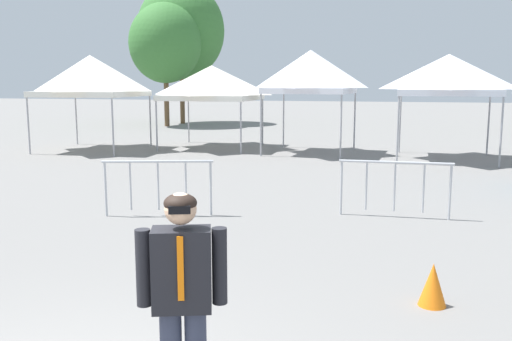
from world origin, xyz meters
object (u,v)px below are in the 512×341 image
(canopy_tent_far_left, at_px, (91,76))
(crowd_barrier_near_person, at_px, (395,178))
(canopy_tent_far_right, at_px, (212,83))
(crowd_barrier_by_lift, at_px, (158,177))
(canopy_tent_right_of_center, at_px, (448,75))
(person_foreground, at_px, (182,294))
(canopy_tent_behind_center, at_px, (310,72))
(tree_behind_tents_center, at_px, (181,31))
(traffic_cone_lot_center, at_px, (433,285))
(tree_behind_tents_right, at_px, (165,43))

(canopy_tent_far_left, bearing_deg, crowd_barrier_near_person, -35.88)
(canopy_tent_far_right, distance_m, crowd_barrier_by_lift, 11.29)
(canopy_tent_right_of_center, relative_size, person_foreground, 1.92)
(crowd_barrier_by_lift, bearing_deg, canopy_tent_far_right, 103.64)
(canopy_tent_behind_center, relative_size, crowd_barrier_by_lift, 1.79)
(crowd_barrier_near_person, height_order, crowd_barrier_by_lift, same)
(tree_behind_tents_center, bearing_deg, traffic_cone_lot_center, -62.46)
(canopy_tent_far_left, xyz_separation_m, canopy_tent_right_of_center, (12.56, 0.62, 0.01))
(canopy_tent_far_left, bearing_deg, tree_behind_tents_right, 99.62)
(tree_behind_tents_center, height_order, tree_behind_tents_right, tree_behind_tents_center)
(canopy_tent_far_left, xyz_separation_m, tree_behind_tents_right, (-1.90, 11.20, 1.92))
(crowd_barrier_near_person, bearing_deg, canopy_tent_right_of_center, 80.21)
(tree_behind_tents_right, bearing_deg, canopy_tent_far_right, -57.51)
(canopy_tent_right_of_center, bearing_deg, canopy_tent_far_right, 171.98)
(canopy_tent_far_right, height_order, crowd_barrier_by_lift, canopy_tent_far_right)
(crowd_barrier_near_person, bearing_deg, traffic_cone_lot_center, -83.38)
(canopy_tent_behind_center, bearing_deg, tree_behind_tents_right, 134.47)
(canopy_tent_far_right, xyz_separation_m, traffic_cone_lot_center, (7.49, -14.08, -2.24))
(tree_behind_tents_center, height_order, traffic_cone_lot_center, tree_behind_tents_center)
(canopy_tent_right_of_center, height_order, traffic_cone_lot_center, canopy_tent_right_of_center)
(tree_behind_tents_center, bearing_deg, crowd_barrier_by_lift, -69.17)
(person_foreground, bearing_deg, canopy_tent_far_left, 122.59)
(person_foreground, bearing_deg, canopy_tent_behind_center, 95.93)
(canopy_tent_right_of_center, height_order, person_foreground, canopy_tent_right_of_center)
(tree_behind_tents_center, distance_m, crowd_barrier_by_lift, 24.48)
(canopy_tent_behind_center, height_order, person_foreground, canopy_tent_behind_center)
(canopy_tent_far_right, bearing_deg, tree_behind_tents_right, 122.49)
(canopy_tent_far_left, relative_size, crowd_barrier_by_lift, 1.73)
(canopy_tent_behind_center, height_order, traffic_cone_lot_center, canopy_tent_behind_center)
(tree_behind_tents_right, relative_size, crowd_barrier_near_person, 3.29)
(person_foreground, bearing_deg, traffic_cone_lot_center, 56.29)
(crowd_barrier_near_person, bearing_deg, person_foreground, -101.18)
(tree_behind_tents_center, height_order, crowd_barrier_near_person, tree_behind_tents_center)
(person_foreground, distance_m, crowd_barrier_by_lift, 6.78)
(tree_behind_tents_center, bearing_deg, person_foreground, -68.06)
(canopy_tent_behind_center, distance_m, crowd_barrier_near_person, 9.89)
(canopy_tent_right_of_center, bearing_deg, traffic_cone_lot_center, -94.41)
(canopy_tent_far_left, xyz_separation_m, crowd_barrier_by_lift, (6.71, -9.02, -2.00))
(canopy_tent_behind_center, relative_size, tree_behind_tents_center, 0.43)
(canopy_tent_right_of_center, xyz_separation_m, tree_behind_tents_center, (-14.39, 12.80, 2.77))
(tree_behind_tents_center, height_order, crowd_barrier_by_lift, tree_behind_tents_center)
(canopy_tent_behind_center, relative_size, canopy_tent_right_of_center, 1.06)
(canopy_tent_far_left, bearing_deg, traffic_cone_lot_center, -46.69)
(canopy_tent_behind_center, bearing_deg, canopy_tent_far_right, 170.14)
(person_foreground, relative_size, traffic_cone_lot_center, 3.54)
(crowd_barrier_by_lift, bearing_deg, canopy_tent_behind_center, 82.87)
(person_foreground, xyz_separation_m, traffic_cone_lot_center, (1.90, 2.85, -0.78))
(canopy_tent_far_right, bearing_deg, canopy_tent_right_of_center, -8.02)
(canopy_tent_behind_center, xyz_separation_m, canopy_tent_right_of_center, (4.58, -0.52, -0.12))
(canopy_tent_far_right, bearing_deg, traffic_cone_lot_center, -62.00)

